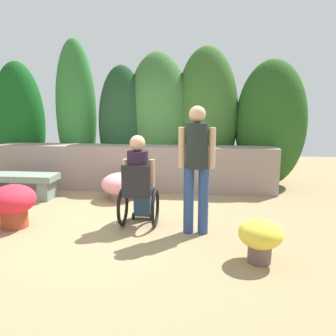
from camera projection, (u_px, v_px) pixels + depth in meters
The scene contains 9 objects.
ground_plane at pixel (109, 221), 5.04m from camera, with size 13.60×13.60×0.00m, color #917A55.
stone_retaining_wall at pixel (134, 168), 6.83m from camera, with size 5.73×0.53×0.92m, color gray.
hedge_backdrop at pixel (160, 120), 7.26m from camera, with size 6.94×1.05×3.16m.
stone_bench at pixel (23, 182), 6.22m from camera, with size 1.31×0.47×0.46m.
person_in_wheelchair at pixel (139, 184), 4.78m from camera, with size 0.53×0.66×1.33m.
person_standing_companion at pixel (197, 161), 4.39m from camera, with size 0.49×0.30×1.74m.
flower_pot_purple_near at pixel (120, 185), 6.16m from camera, with size 0.70×0.70×0.50m.
flower_pot_terracotta_by_wall at pixel (13, 203), 4.73m from camera, with size 0.65×0.65×0.62m.
flower_pot_red_accent at pixel (260, 237), 3.69m from camera, with size 0.49×0.49×0.50m.
Camera 1 is at (1.42, -4.66, 1.76)m, focal length 35.34 mm.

